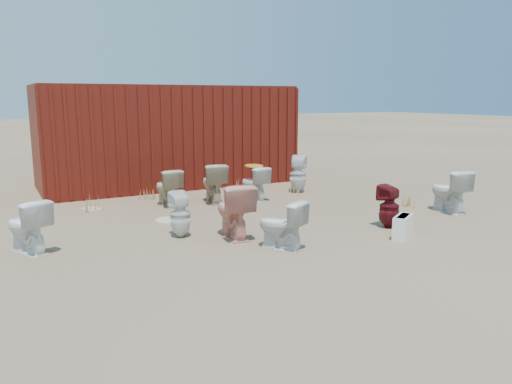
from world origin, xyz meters
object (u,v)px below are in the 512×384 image
toilet_back_beige_left (167,188)px  toilet_front_e (449,191)px  toilet_front_c (281,225)px  toilet_back_a (180,214)px  toilet_back_beige_right (213,183)px  toilet_back_e (298,174)px  toilet_front_a (27,226)px  toilet_back_yellowlid (254,183)px  toilet_front_pink (234,210)px  shipping_container (167,136)px  toilet_front_maroon (389,207)px  loose_tank (403,227)px

toilet_back_beige_left → toilet_front_e: bearing=142.0°
toilet_front_c → toilet_back_a: (-1.03, 1.28, 0.00)m
toilet_back_beige_right → toilet_back_e: bearing=-167.2°
toilet_front_a → toilet_back_beige_right: toilet_back_beige_right is taller
toilet_back_beige_right → toilet_back_yellowlid: size_ratio=1.14×
toilet_front_e → toilet_back_yellowlid: 3.82m
toilet_front_pink → toilet_back_yellowlid: size_ratio=1.20×
shipping_container → toilet_back_yellowlid: shipping_container is taller
toilet_front_pink → toilet_back_a: 0.82m
toilet_front_maroon → toilet_back_e: toilet_back_e is taller
toilet_front_pink → toilet_back_beige_left: size_ratio=1.15×
toilet_back_a → loose_tank: 3.42m
toilet_front_a → toilet_back_beige_left: (2.68, 2.00, -0.01)m
toilet_back_yellowlid → toilet_front_e: bearing=126.3°
toilet_back_a → toilet_front_c: bearing=131.0°
toilet_front_pink → loose_tank: 2.61m
toilet_front_maroon → loose_tank: size_ratio=1.43×
toilet_front_e → loose_tank: bearing=30.9°
loose_tank → toilet_front_maroon: bearing=35.0°
toilet_back_beige_left → toilet_back_beige_right: toilet_back_beige_right is taller
toilet_back_beige_left → toilet_back_yellowlid: 1.81m
toilet_front_maroon → toilet_front_a: bearing=-23.5°
toilet_back_beige_right → loose_tank: size_ratio=1.63×
toilet_front_a → toilet_front_pink: 2.92m
shipping_container → toilet_back_beige_left: (-0.87, -2.53, -0.83)m
toilet_front_a → toilet_front_e: toilet_front_e is taller
toilet_back_a → toilet_back_beige_left: toilet_back_beige_left is taller
shipping_container → toilet_back_beige_right: 2.75m
toilet_front_a → toilet_back_e: (5.75, 1.99, 0.04)m
toilet_back_a → toilet_back_beige_left: 2.32m
toilet_front_pink → toilet_back_beige_right: bearing=-99.7°
toilet_front_pink → toilet_back_e: size_ratio=1.02×
toilet_front_c → toilet_front_e: toilet_front_e is taller
toilet_front_c → loose_tank: bearing=141.4°
toilet_front_maroon → toilet_front_e: (1.80, 0.34, 0.05)m
toilet_front_c → toilet_front_maroon: size_ratio=0.99×
toilet_back_beige_right → loose_tank: 4.10m
toilet_front_e → toilet_back_beige_left: toilet_front_e is taller
toilet_front_c → toilet_front_maroon: bearing=157.2°
toilet_front_a → toilet_front_maroon: toilet_front_a is taller
toilet_front_c → toilet_front_e: size_ratio=0.88×
toilet_front_pink → toilet_back_e: 3.93m
toilet_front_a → toilet_front_e: 7.22m
toilet_back_a → toilet_back_yellowlid: (2.33, 1.96, -0.00)m
toilet_back_e → toilet_front_a: bearing=59.9°
toilet_front_c → toilet_back_beige_right: bearing=-124.9°
toilet_back_a → toilet_front_a: bearing=-4.8°
toilet_back_a → toilet_front_pink: bearing=152.1°
toilet_front_pink → toilet_front_a: bearing=-5.8°
shipping_container → toilet_front_maroon: size_ratio=8.39×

